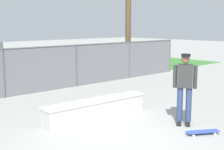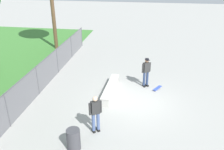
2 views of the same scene
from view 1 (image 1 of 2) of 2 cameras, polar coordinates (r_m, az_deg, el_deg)
name	(u,v)px [view 1 (image 1 of 2)]	position (r m, az deg, el deg)	size (l,w,h in m)	color
ground_plane	(114,138)	(7.64, 0.43, -10.89)	(80.00, 80.00, 0.00)	#9E9E99
concrete_ledge	(96,109)	(9.09, -2.71, -5.86)	(3.24, 0.62, 0.53)	#B7B5AD
skateboarder	(185,86)	(8.52, 12.51, -1.82)	(0.42, 0.52, 1.84)	black
skateboard	(203,132)	(8.12, 15.45, -9.46)	(0.79, 0.58, 0.09)	#334CB2
chainlink_fence	(4,71)	(12.06, -18.29, 0.65)	(18.93, 0.07, 1.74)	#4C4C51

